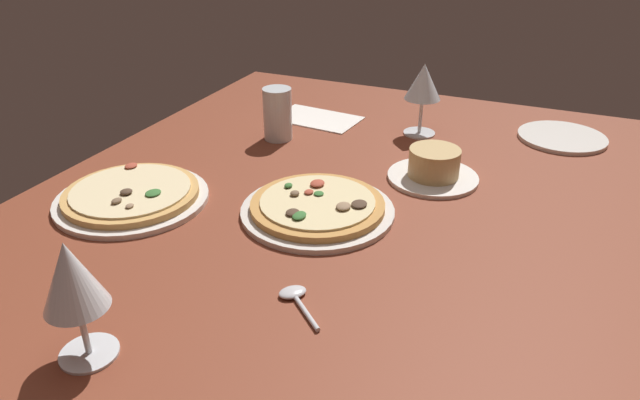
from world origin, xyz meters
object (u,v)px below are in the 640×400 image
Objects in this scene: water_glass at (278,118)px; side_plate at (562,137)px; wine_glass_far at (72,280)px; paper_menu at (317,118)px; ramekin_on_saucer at (434,167)px; pizza_main at (318,207)px; wine_glass_near at (423,84)px; spoon at (296,297)px; pizza_side at (132,196)px.

side_plate is (-25.21, 59.02, -4.54)cm from water_glass.
water_glass is at bearing -171.44° from wine_glass_far.
wine_glass_far is 87.43cm from paper_menu.
ramekin_on_saucer is 0.91× the size of side_plate.
pizza_main is 2.30× the size of water_glass.
water_glass reaches higher than side_plate.
wine_glass_far is (64.65, -26.47, 8.51)cm from ramekin_on_saucer.
wine_glass_near is at bearing 118.49° from water_glass.
water_glass reaches higher than pizza_main.
ramekin_on_saucer reaches higher than spoon.
pizza_side is (9.36, -32.56, -0.01)cm from pizza_main.
ramekin_on_saucer is at bearing 63.18° from paper_menu.
water_glass is at bearing -5.58° from paper_menu.
wine_glass_far is at bearing -26.55° from side_plate.
wine_glass_near is at bearing 143.70° from pizza_side.
side_plate is (-62.79, 69.45, -0.75)cm from pizza_side.
ramekin_on_saucer is 37.90cm from water_glass.
pizza_side is 1.55× the size of ramekin_on_saucer.
spoon is (14.10, 39.59, -0.74)cm from pizza_side.
wine_glass_near is at bearing 171.64° from pizza_main.
pizza_side is at bearing -8.70° from paper_menu.
pizza_side is at bearing -109.60° from spoon.
water_glass is 16.05cm from paper_menu.
wine_glass_far is (43.17, -11.38, 9.85)cm from pizza_main.
wine_glass_near is 1.82× the size of spoon.
pizza_main is at bearing -35.07° from ramekin_on_saucer.
pizza_side reaches higher than side_plate.
spoon is (51.68, 29.16, -4.54)cm from water_glass.
water_glass is at bearing -61.51° from wine_glass_near.
paper_menu is at bearing -122.41° from ramekin_on_saucer.
paper_menu is (-15.01, 2.96, -4.84)cm from water_glass.
ramekin_on_saucer reaches higher than paper_menu.
spoon is at bearing -21.22° from side_plate.
water_glass is 59.51cm from spoon.
pizza_main is 0.98× the size of pizza_side.
wine_glass_far is at bearing 10.74° from paper_menu.
paper_menu is at bearing -158.56° from spoon.
pizza_main is at bearing 106.03° from pizza_side.
wine_glass_near reaches higher than pizza_main.
water_glass is at bearing -100.26° from ramekin_on_saucer.
wine_glass_near is (-53.08, 38.99, 10.64)cm from pizza_side.
pizza_side is 3.04× the size of spoon.
wine_glass_far is 72.45cm from water_glass.
paper_menu is (10.21, -56.05, -0.30)cm from side_plate.
water_glass is (-71.39, -10.75, -6.06)cm from wine_glass_far.
side_plate is at bearing 158.78° from spoon.
ramekin_on_saucer is 1.09× the size of wine_glass_far.
wine_glass_far is 0.79× the size of paper_menu.
water_glass reaches higher than spoon.
wine_glass_near is at bearing -72.32° from side_plate.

